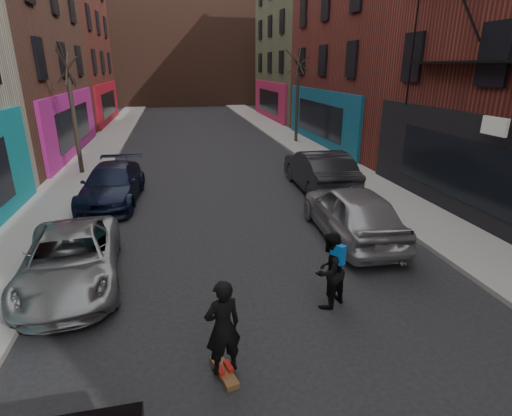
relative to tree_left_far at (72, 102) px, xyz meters
name	(u,v)px	position (x,y,z in m)	size (l,w,h in m)	color
sidewalk_left	(114,134)	(-0.05, 12.00, -3.31)	(2.50, 84.00, 0.13)	gray
sidewalk_right	(275,129)	(12.45, 12.00, -3.31)	(2.50, 84.00, 0.13)	gray
building_far	(182,49)	(6.20, 38.00, 3.62)	(40.00, 10.00, 14.00)	#47281E
tree_left_far	(72,102)	(0.00, 0.00, 0.00)	(2.00, 2.00, 6.50)	black
tree_right_far	(298,88)	(12.40, 6.00, 0.15)	(2.00, 2.00, 6.80)	black
parked_left_far	(71,259)	(1.84, -10.62, -2.74)	(2.11, 4.58, 1.27)	gray
parked_left_end	(112,184)	(1.99, -4.52, -2.68)	(1.96, 4.83, 1.40)	black
parked_right_far	(352,212)	(9.40, -9.41, -2.57)	(1.92, 4.78, 1.63)	gray
parked_right_end	(319,170)	(10.16, -4.57, -2.54)	(1.78, 5.11, 1.68)	black
skateboard	(224,372)	(4.95, -14.32, -3.33)	(0.22, 0.80, 0.10)	brown
skateboarder	(223,327)	(4.95, -14.32, -2.44)	(0.61, 0.40, 1.68)	black
pedestrian	(329,270)	(7.40, -12.72, -2.53)	(1.03, 0.97, 1.68)	black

